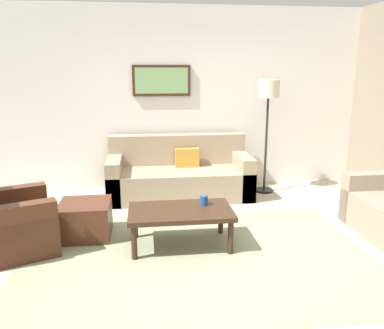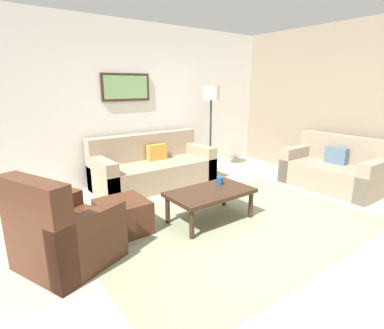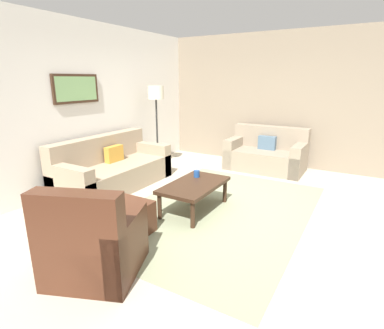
% 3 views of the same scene
% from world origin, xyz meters
% --- Properties ---
extents(ground_plane, '(8.00, 8.00, 0.00)m').
position_xyz_m(ground_plane, '(0.00, 0.00, 0.00)').
color(ground_plane, '#B2A893').
extents(rear_partition, '(6.00, 0.12, 2.80)m').
position_xyz_m(rear_partition, '(0.00, 2.60, 1.40)').
color(rear_partition, silver).
rests_on(rear_partition, ground_plane).
extents(area_rug, '(3.54, 2.42, 0.01)m').
position_xyz_m(area_rug, '(0.00, 0.00, 0.00)').
color(area_rug, gray).
rests_on(area_rug, ground_plane).
extents(couch_main, '(2.09, 0.93, 0.88)m').
position_xyz_m(couch_main, '(0.01, 2.09, 0.30)').
color(couch_main, gray).
rests_on(couch_main, ground_plane).
extents(armchair_leather, '(1.04, 1.04, 0.95)m').
position_xyz_m(armchair_leather, '(-1.95, 0.36, 0.31)').
color(armchair_leather, '#4C2819').
rests_on(armchair_leather, ground_plane).
extents(ottoman, '(0.56, 0.56, 0.40)m').
position_xyz_m(ottoman, '(-1.19, 0.67, 0.20)').
color(ottoman, '#4C2819').
rests_on(ottoman, ground_plane).
extents(coffee_table, '(1.10, 0.64, 0.41)m').
position_xyz_m(coffee_table, '(-0.14, 0.30, 0.36)').
color(coffee_table, '#382316').
rests_on(coffee_table, ground_plane).
extents(cup, '(0.09, 0.09, 0.11)m').
position_xyz_m(cup, '(0.13, 0.41, 0.46)').
color(cup, '#1E478C').
rests_on(cup, coffee_table).
extents(lamp_standing, '(0.32, 0.32, 1.71)m').
position_xyz_m(lamp_standing, '(1.34, 2.05, 1.41)').
color(lamp_standing, black).
rests_on(lamp_standing, ground_plane).
extents(framed_artwork, '(0.89, 0.04, 0.47)m').
position_xyz_m(framed_artwork, '(-0.21, 2.51, 1.69)').
color(framed_artwork, '#382316').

